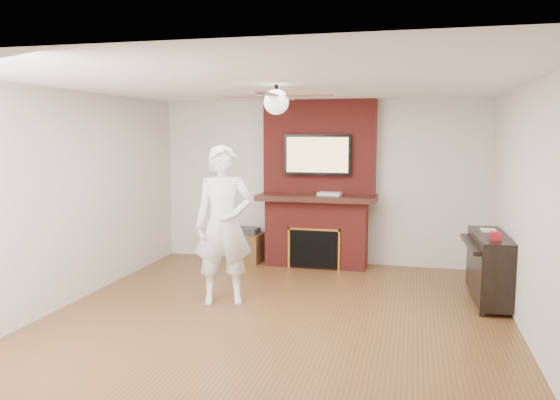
% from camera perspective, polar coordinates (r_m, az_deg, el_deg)
% --- Properties ---
extents(room_shell, '(5.36, 5.86, 2.86)m').
position_cam_1_polar(room_shell, '(5.75, -0.38, -0.51)').
color(room_shell, brown).
rests_on(room_shell, ground).
extents(fireplace, '(1.78, 0.64, 2.50)m').
position_cam_1_polar(fireplace, '(8.26, 3.96, 0.00)').
color(fireplace, maroon).
rests_on(fireplace, ground).
extents(tv, '(1.00, 0.08, 0.60)m').
position_cam_1_polar(tv, '(8.16, 3.94, 4.74)').
color(tv, black).
rests_on(tv, fireplace).
extents(ceiling_fan, '(1.21, 1.21, 0.31)m').
position_cam_1_polar(ceiling_fan, '(5.71, -0.39, 10.31)').
color(ceiling_fan, black).
rests_on(ceiling_fan, room_shell).
extents(person, '(0.80, 0.66, 1.87)m').
position_cam_1_polar(person, '(6.43, -5.90, -2.60)').
color(person, white).
rests_on(person, ground).
extents(side_table, '(0.49, 0.49, 0.53)m').
position_cam_1_polar(side_table, '(8.57, -3.45, -4.81)').
color(side_table, '#523317').
rests_on(side_table, ground).
extents(piano, '(0.51, 1.26, 0.91)m').
position_cam_1_polar(piano, '(6.97, 21.01, -6.44)').
color(piano, black).
rests_on(piano, ground).
extents(cable_box, '(0.36, 0.24, 0.05)m').
position_cam_1_polar(cable_box, '(8.12, 5.21, 0.64)').
color(cable_box, silver).
rests_on(cable_box, fireplace).
extents(candle_orange, '(0.07, 0.07, 0.11)m').
position_cam_1_polar(candle_orange, '(8.23, 2.49, -6.65)').
color(candle_orange, orange).
rests_on(candle_orange, ground).
extents(candle_green, '(0.07, 0.07, 0.10)m').
position_cam_1_polar(candle_green, '(8.26, 4.24, -6.69)').
color(candle_green, '#35863F').
rests_on(candle_green, ground).
extents(candle_cream, '(0.08, 0.08, 0.10)m').
position_cam_1_polar(candle_cream, '(8.18, 4.29, -6.82)').
color(candle_cream, beige).
rests_on(candle_cream, ground).
extents(candle_blue, '(0.06, 0.06, 0.07)m').
position_cam_1_polar(candle_blue, '(8.26, 4.64, -6.77)').
color(candle_blue, '#34599D').
rests_on(candle_blue, ground).
extents(candle_green_extra, '(0.07, 0.07, 0.10)m').
position_cam_1_polar(candle_green_extra, '(8.31, 2.09, -6.58)').
color(candle_green_extra, olive).
rests_on(candle_green_extra, ground).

